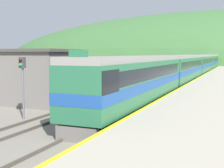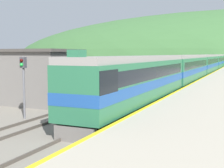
# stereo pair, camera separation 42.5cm
# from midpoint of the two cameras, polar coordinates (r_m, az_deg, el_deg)

# --- Properties ---
(track_main) EXTENTS (1.52, 180.00, 0.16)m
(track_main) POSITION_cam_midpoint_polar(r_m,az_deg,el_deg) (66.29, 15.93, 1.69)
(track_main) COLOR #4C443D
(track_main) RESTS_ON ground
(track_siding) EXTENTS (1.52, 180.00, 0.16)m
(track_siding) POSITION_cam_midpoint_polar(r_m,az_deg,el_deg) (66.90, 12.31, 1.81)
(track_siding) COLOR #4C443D
(track_siding) RESTS_ON ground
(platform) EXTENTS (6.82, 140.00, 0.90)m
(platform) POSITION_cam_midpoint_polar(r_m,az_deg,el_deg) (45.96, 19.33, 0.43)
(platform) COLOR #B2A893
(platform) RESTS_ON ground
(distant_hills) EXTENTS (208.67, 93.90, 43.38)m
(distant_hills) POSITION_cam_midpoint_polar(r_m,az_deg,el_deg) (138.14, 19.35, 3.45)
(distant_hills) COLOR #3D6B38
(distant_hills) RESTS_ON ground
(station_shed) EXTENTS (9.30, 5.40, 4.69)m
(station_shed) POSITION_cam_midpoint_polar(r_m,az_deg,el_deg) (28.50, -16.41, 1.43)
(station_shed) COLOR slate
(station_shed) RESTS_ON ground
(express_train_lead_car) EXTENTS (2.86, 19.22, 4.50)m
(express_train_lead_car) POSITION_cam_midpoint_polar(r_m,az_deg,el_deg) (23.48, 3.84, 0.57)
(express_train_lead_car) COLOR black
(express_train_lead_car) RESTS_ON ground
(carriage_second) EXTENTS (2.85, 19.76, 4.14)m
(carriage_second) POSITION_cam_midpoint_polar(r_m,az_deg,el_deg) (43.47, 12.54, 2.72)
(carriage_second) COLOR black
(carriage_second) RESTS_ON ground
(carriage_third) EXTENTS (2.85, 19.76, 4.14)m
(carriage_third) POSITION_cam_midpoint_polar(r_m,az_deg,el_deg) (63.88, 15.74, 3.50)
(carriage_third) COLOR black
(carriage_third) RESTS_ON ground
(carriage_fourth) EXTENTS (2.85, 19.76, 4.14)m
(carriage_fourth) POSITION_cam_midpoint_polar(r_m,az_deg,el_deg) (84.40, 17.39, 3.91)
(carriage_fourth) COLOR black
(carriage_fourth) RESTS_ON ground
(signal_post_siding) EXTENTS (0.36, 0.42, 4.13)m
(signal_post_siding) POSITION_cam_midpoint_polar(r_m,az_deg,el_deg) (21.13, -16.63, 1.68)
(signal_post_siding) COLOR slate
(signal_post_siding) RESTS_ON ground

